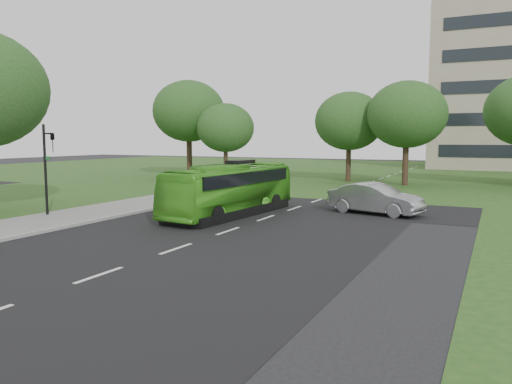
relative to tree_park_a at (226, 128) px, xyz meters
The scene contains 9 objects.
ground 30.35m from the tree_park_a, 62.29° to the right, with size 160.00×160.00×0.00m, color black.
street_surfaces 14.94m from the tree_park_a, 15.40° to the right, with size 120.00×120.00×0.15m.
tree_park_a is the anchor object (origin of this frame).
tree_park_b 12.12m from the tree_park_a, 13.34° to the left, with size 6.46×6.46×8.47m.
tree_park_c 17.36m from the tree_park_a, ahead, with size 6.83×6.83×9.07m.
tree_park_f 5.97m from the tree_park_a, 163.02° to the left, with size 7.69×7.69×10.27m.
bus 23.67m from the tree_park_a, 59.92° to the right, with size 2.30×9.82×2.74m, color green.
sedan 25.25m from the tree_park_a, 41.46° to the right, with size 1.79×5.12×1.69m, color #B1B0B5.
traffic_light 25.48m from the tree_park_a, 81.94° to the right, with size 0.78×0.21×4.85m.
Camera 1 is at (10.70, -17.14, 4.14)m, focal length 35.00 mm.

